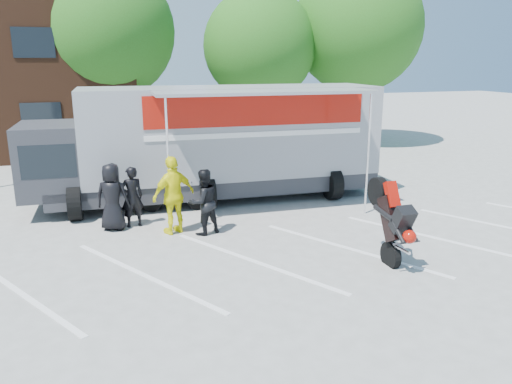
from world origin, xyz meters
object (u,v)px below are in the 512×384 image
tree_left (108,32)px  tree_mid (260,46)px  parked_motorcycle (175,211)px  spectator_leather_c (203,202)px  spectator_hivis (174,195)px  tree_right (358,28)px  stunt_bike_rider (375,255)px  transporter_truck (217,199)px  spectator_leather_b (132,197)px  spectator_leather_a (112,197)px

tree_left → tree_mid: 7.10m
parked_motorcycle → spectator_leather_c: bearing=-161.0°
tree_mid → spectator_hivis: size_ratio=3.82×
tree_right → spectator_leather_c: tree_right is taller
parked_motorcycle → tree_right: bearing=-40.9°
tree_left → spectator_hivis: size_ratio=4.29×
parked_motorcycle → tree_left: bearing=15.2°
parked_motorcycle → stunt_bike_rider: (3.82, -4.90, 0.00)m
tree_mid → transporter_truck: tree_mid is taller
stunt_bike_rider → tree_left: bearing=107.7°
transporter_truck → parked_motorcycle: bearing=-147.4°
stunt_bike_rider → spectator_leather_c: bearing=142.2°
tree_mid → parked_motorcycle: size_ratio=3.95×
tree_mid → parked_motorcycle: 12.30m
tree_left → tree_mid: bearing=-8.1°
tree_right → spectator_leather_b: bearing=-139.9°
spectator_leather_a → spectator_leather_c: (2.18, -1.06, -0.04)m
spectator_leather_a → spectator_leather_c: size_ratio=1.05×
tree_left → spectator_leather_a: (-0.63, -11.82, -4.68)m
parked_motorcycle → tree_mid: bearing=-22.3°
parked_motorcycle → stunt_bike_rider: size_ratio=0.96×
tree_right → spectator_leather_c: (-10.45, -11.38, -5.03)m
tree_left → spectator_leather_b: 12.63m
transporter_truck → spectator_leather_b: transporter_truck is taller
spectator_leather_b → tree_mid: bearing=-133.8°
spectator_leather_c → tree_mid: bearing=-133.7°
spectator_hivis → tree_right: bearing=-157.9°
spectator_leather_a → spectator_leather_c: bearing=176.0°
spectator_leather_a → tree_right: bearing=-118.8°
transporter_truck → spectator_leather_b: 3.51m
tree_mid → tree_right: tree_right is taller
tree_right → spectator_hivis: (-11.15, -11.08, -4.87)m
tree_left → transporter_truck: size_ratio=0.78×
spectator_leather_a → tree_left: bearing=-71.1°
spectator_leather_c → spectator_leather_a: bearing=-45.0°
spectator_leather_b → tree_right: bearing=-150.0°
spectator_leather_c → spectator_leather_b: bearing=-54.0°
tree_mid → stunt_bike_rider: bearing=-98.0°
tree_left → spectator_leather_c: 13.80m
stunt_bike_rider → tree_mid: bearing=82.0°
parked_motorcycle → spectator_leather_a: bearing=132.6°
parked_motorcycle → spectator_hivis: (-0.30, -1.95, 1.01)m
spectator_leather_c → tree_left: bearing=-102.2°
tree_mid → tree_right: size_ratio=0.84×
tree_mid → spectator_leather_a: size_ratio=4.32×
tree_left → spectator_leather_c: (1.55, -12.88, -4.72)m
tree_left → transporter_truck: bearing=-74.7°
tree_left → parked_motorcycle: (1.15, -10.63, -5.57)m
tree_mid → spectator_leather_c: 13.70m
tree_mid → spectator_leather_b: size_ratio=4.68×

